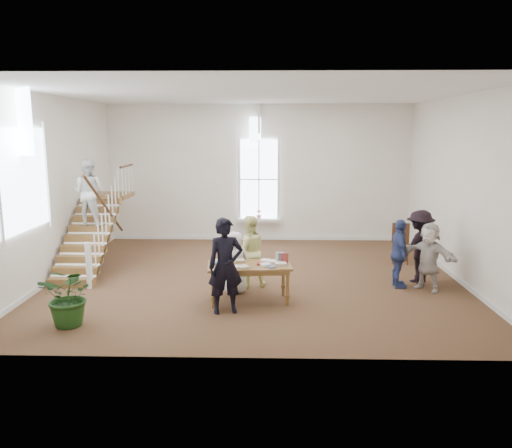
{
  "coord_description": "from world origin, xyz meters",
  "views": [
    {
      "loc": [
        0.32,
        -12.06,
        3.64
      ],
      "look_at": [
        0.0,
        0.4,
        1.3
      ],
      "focal_mm": 35.0,
      "sensor_mm": 36.0,
      "label": 1
    }
  ],
  "objects_px": {
    "person_yellow": "(249,251)",
    "woman_cluster_a": "(399,254)",
    "woman_cluster_b": "(419,246)",
    "library_table": "(249,268)",
    "woman_cluster_c": "(429,257)",
    "police_officer": "(226,266)",
    "elderly_woman": "(235,262)",
    "side_chair": "(401,240)",
    "floor_plant": "(70,296)"
  },
  "relations": [
    {
      "from": "police_officer",
      "to": "side_chair",
      "type": "bearing_deg",
      "value": 27.73
    },
    {
      "from": "elderly_woman",
      "to": "floor_plant",
      "type": "bearing_deg",
      "value": 12.66
    },
    {
      "from": "elderly_woman",
      "to": "floor_plant",
      "type": "relative_size",
      "value": 1.22
    },
    {
      "from": "side_chair",
      "to": "woman_cluster_a",
      "type": "bearing_deg",
      "value": -94.46
    },
    {
      "from": "library_table",
      "to": "side_chair",
      "type": "height_order",
      "value": "side_chair"
    },
    {
      "from": "library_table",
      "to": "woman_cluster_c",
      "type": "distance_m",
      "value": 4.19
    },
    {
      "from": "person_yellow",
      "to": "floor_plant",
      "type": "relative_size",
      "value": 1.46
    },
    {
      "from": "woman_cluster_a",
      "to": "library_table",
      "type": "bearing_deg",
      "value": 108.02
    },
    {
      "from": "woman_cluster_b",
      "to": "elderly_woman",
      "type": "bearing_deg",
      "value": -18.65
    },
    {
      "from": "side_chair",
      "to": "person_yellow",
      "type": "bearing_deg",
      "value": -139.81
    },
    {
      "from": "police_officer",
      "to": "woman_cluster_c",
      "type": "distance_m",
      "value": 4.8
    },
    {
      "from": "police_officer",
      "to": "library_table",
      "type": "bearing_deg",
      "value": 41.55
    },
    {
      "from": "side_chair",
      "to": "police_officer",
      "type": "bearing_deg",
      "value": -127.18
    },
    {
      "from": "person_yellow",
      "to": "side_chair",
      "type": "relative_size",
      "value": 1.55
    },
    {
      "from": "library_table",
      "to": "side_chair",
      "type": "distance_m",
      "value": 5.34
    },
    {
      "from": "police_officer",
      "to": "woman_cluster_a",
      "type": "xyz_separation_m",
      "value": [
        3.91,
        1.76,
        -0.16
      ]
    },
    {
      "from": "library_table",
      "to": "police_officer",
      "type": "relative_size",
      "value": 0.95
    },
    {
      "from": "woman_cluster_c",
      "to": "police_officer",
      "type": "bearing_deg",
      "value": -116.42
    },
    {
      "from": "side_chair",
      "to": "floor_plant",
      "type": "bearing_deg",
      "value": -135.78
    },
    {
      "from": "woman_cluster_a",
      "to": "woman_cluster_b",
      "type": "bearing_deg",
      "value": -52.85
    },
    {
      "from": "woman_cluster_a",
      "to": "floor_plant",
      "type": "bearing_deg",
      "value": 110.83
    },
    {
      "from": "police_officer",
      "to": "floor_plant",
      "type": "bearing_deg",
      "value": -178.77
    },
    {
      "from": "elderly_woman",
      "to": "woman_cluster_c",
      "type": "distance_m",
      "value": 4.45
    },
    {
      "from": "police_officer",
      "to": "elderly_woman",
      "type": "bearing_deg",
      "value": 71.42
    },
    {
      "from": "person_yellow",
      "to": "woman_cluster_c",
      "type": "bearing_deg",
      "value": 163.11
    },
    {
      "from": "person_yellow",
      "to": "woman_cluster_a",
      "type": "xyz_separation_m",
      "value": [
        3.51,
        0.01,
        -0.04
      ]
    },
    {
      "from": "person_yellow",
      "to": "woman_cluster_a",
      "type": "distance_m",
      "value": 3.51
    },
    {
      "from": "woman_cluster_a",
      "to": "side_chair",
      "type": "bearing_deg",
      "value": -15.26
    },
    {
      "from": "library_table",
      "to": "woman_cluster_a",
      "type": "xyz_separation_m",
      "value": [
        3.47,
        1.11,
        0.07
      ]
    },
    {
      "from": "library_table",
      "to": "woman_cluster_a",
      "type": "height_order",
      "value": "woman_cluster_a"
    },
    {
      "from": "elderly_woman",
      "to": "floor_plant",
      "type": "height_order",
      "value": "elderly_woman"
    },
    {
      "from": "elderly_woman",
      "to": "woman_cluster_b",
      "type": "distance_m",
      "value": 4.52
    },
    {
      "from": "library_table",
      "to": "woman_cluster_b",
      "type": "bearing_deg",
      "value": 15.04
    },
    {
      "from": "woman_cluster_b",
      "to": "woman_cluster_c",
      "type": "xyz_separation_m",
      "value": [
        0.02,
        -0.65,
        -0.09
      ]
    },
    {
      "from": "floor_plant",
      "to": "side_chair",
      "type": "height_order",
      "value": "floor_plant"
    },
    {
      "from": "elderly_woman",
      "to": "police_officer",
      "type": "bearing_deg",
      "value": 63.68
    },
    {
      "from": "library_table",
      "to": "side_chair",
      "type": "relative_size",
      "value": 1.69
    },
    {
      "from": "elderly_woman",
      "to": "woman_cluster_c",
      "type": "xyz_separation_m",
      "value": [
        4.43,
        0.31,
        0.08
      ]
    },
    {
      "from": "side_chair",
      "to": "library_table",
      "type": "bearing_deg",
      "value": -129.21
    },
    {
      "from": "police_officer",
      "to": "woman_cluster_c",
      "type": "relative_size",
      "value": 1.22
    },
    {
      "from": "woman_cluster_a",
      "to": "woman_cluster_b",
      "type": "height_order",
      "value": "woman_cluster_b"
    },
    {
      "from": "person_yellow",
      "to": "side_chair",
      "type": "height_order",
      "value": "person_yellow"
    },
    {
      "from": "police_officer",
      "to": "person_yellow",
      "type": "height_order",
      "value": "police_officer"
    },
    {
      "from": "woman_cluster_c",
      "to": "side_chair",
      "type": "bearing_deg",
      "value": 134.17
    },
    {
      "from": "woman_cluster_c",
      "to": "floor_plant",
      "type": "height_order",
      "value": "woman_cluster_c"
    },
    {
      "from": "woman_cluster_a",
      "to": "woman_cluster_b",
      "type": "relative_size",
      "value": 0.91
    },
    {
      "from": "elderly_woman",
      "to": "side_chair",
      "type": "bearing_deg",
      "value": -169.46
    },
    {
      "from": "elderly_woman",
      "to": "woman_cluster_a",
      "type": "bearing_deg",
      "value": 165.88
    },
    {
      "from": "library_table",
      "to": "floor_plant",
      "type": "height_order",
      "value": "floor_plant"
    },
    {
      "from": "police_officer",
      "to": "woman_cluster_b",
      "type": "bearing_deg",
      "value": 12.09
    }
  ]
}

